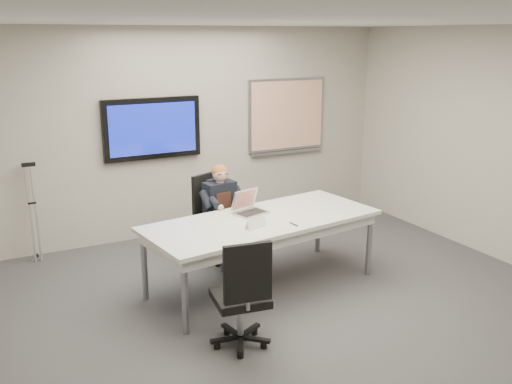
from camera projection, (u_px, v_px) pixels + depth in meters
name	position (u px, v px, depth m)	size (l,w,h in m)	color
floor	(301.00, 320.00, 5.54)	(6.00, 6.00, 0.02)	#363639
ceiling	(308.00, 20.00, 4.80)	(6.00, 6.00, 0.02)	silver
wall_back	(187.00, 133.00, 7.74)	(6.00, 0.02, 2.80)	#ADA99D
conference_table	(262.00, 227.00, 6.12)	(2.66, 1.39, 0.78)	silver
tv_display	(152.00, 128.00, 7.44)	(1.30, 0.09, 0.80)	black
whiteboard	(287.00, 116.00, 8.36)	(1.25, 0.08, 1.10)	gray
office_chair_far	(217.00, 233.00, 7.01)	(0.66, 0.66, 1.05)	black
office_chair_near	(242.00, 314.00, 4.99)	(0.56, 0.56, 1.04)	black
seated_person	(226.00, 226.00, 6.77)	(0.40, 0.68, 1.21)	#1D2031
crutch	(33.00, 210.00, 6.87)	(0.17, 0.26, 1.28)	#B4B7BC
laptop	(248.00, 207.00, 6.30)	(0.40, 0.42, 0.25)	#B2B3B5
name_tent	(256.00, 223.00, 5.81)	(0.25, 0.07, 0.10)	white
pen	(294.00, 224.00, 5.90)	(0.01, 0.01, 0.15)	black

